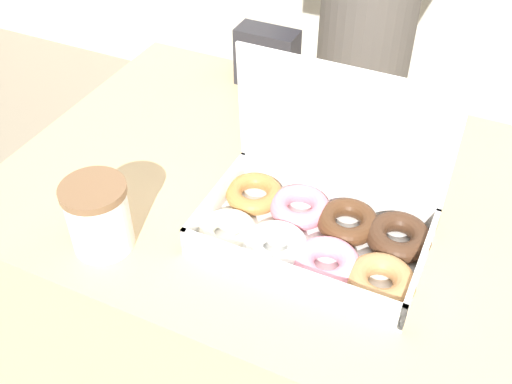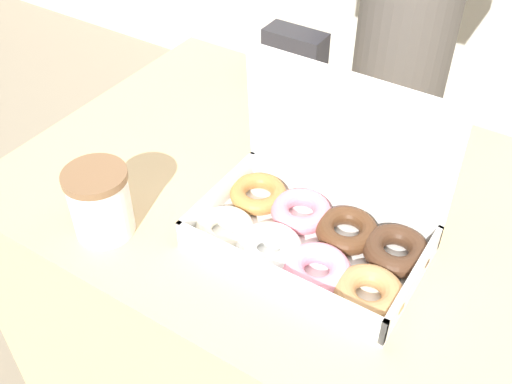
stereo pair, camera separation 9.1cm
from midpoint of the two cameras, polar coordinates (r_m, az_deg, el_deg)
The scene contains 4 objects.
table at distance 1.29m, azimuth 5.28°, elevation -11.99°, with size 0.99×0.70×0.73m.
donut_box at distance 0.91m, azimuth 8.63°, elevation -3.65°, with size 0.37×0.23×0.26m.
coffee_cup at distance 0.93m, azimuth -11.93°, elevation -1.07°, with size 0.10×0.10×0.12m.
napkin_holder at distance 1.27m, azimuth 5.78°, elevation 12.39°, with size 0.13×0.06×0.12m.
Camera 2 is at (0.36, -0.69, 1.39)m, focal length 42.00 mm.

